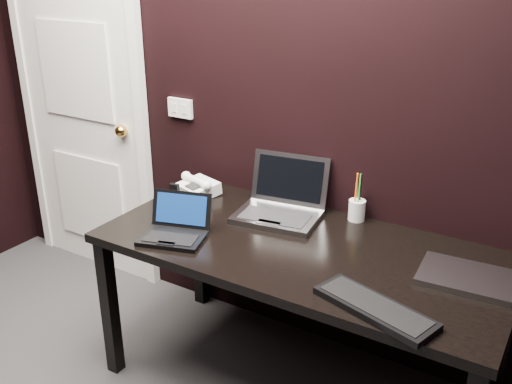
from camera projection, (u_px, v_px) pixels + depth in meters
The scene contains 11 objects.
wall_back at pixel (286, 86), 2.63m from camera, with size 4.00×4.00×0.00m, color black.
door at pixel (82, 105), 3.35m from camera, with size 0.99×0.10×2.14m.
wall_switch at pixel (180, 108), 2.98m from camera, with size 0.15×0.02×0.10m.
desk at pixel (300, 261), 2.41m from camera, with size 1.70×0.80×0.74m.
netbook at pixel (175, 229), 2.43m from camera, with size 0.32×0.31×0.17m.
silver_laptop at pixel (281, 206), 2.63m from camera, with size 0.42×0.39×0.26m.
ext_keyboard at pixel (375, 308), 1.93m from camera, with size 0.46×0.26×0.03m.
closed_laptop at pixel (466, 277), 2.11m from camera, with size 0.35×0.26×0.02m.
desk_phone at pixel (198, 187), 2.87m from camera, with size 0.23×0.21×0.11m.
mobile_phone at pixel (174, 196), 2.77m from camera, with size 0.06×0.05×0.10m.
pen_cup at pixel (357, 209), 2.59m from camera, with size 0.09×0.09×0.23m.
Camera 1 is at (1.24, -0.50, 1.85)m, focal length 40.00 mm.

